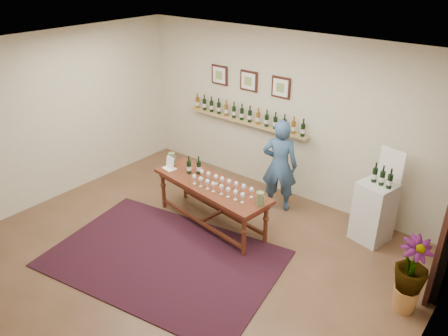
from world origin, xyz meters
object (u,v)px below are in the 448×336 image
Objects in this scene: tasting_table at (211,190)px; person at (280,166)px; display_pedestal at (374,212)px; potted_plant at (410,276)px.

person is (0.55, 1.07, 0.17)m from tasting_table.
potted_plant is at bearing -52.41° from display_pedestal.
potted_plant is (0.89, -1.15, 0.04)m from display_pedestal.
potted_plant is 0.56× the size of person.
display_pedestal is (2.11, 1.18, -0.14)m from tasting_table.
person is at bearing -175.78° from display_pedestal.
tasting_table is at bearing -179.41° from potted_plant.
tasting_table is at bearing -150.79° from display_pedestal.
potted_plant is (3.00, 0.03, -0.10)m from tasting_table.
display_pedestal reaches higher than tasting_table.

